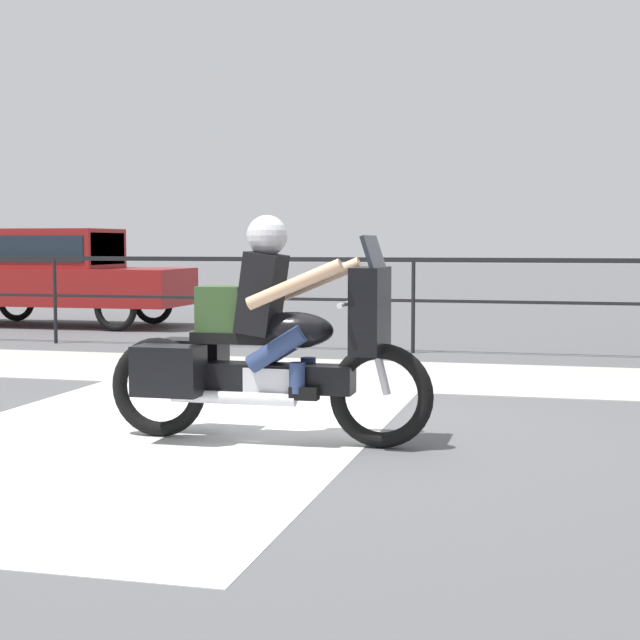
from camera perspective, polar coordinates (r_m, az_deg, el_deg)
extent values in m
plane|color=#565659|center=(7.30, -1.19, -6.73)|extent=(120.00, 120.00, 0.00)
cube|color=#B7B2A8|center=(10.58, 3.65, -3.20)|extent=(44.00, 2.40, 0.01)
cube|color=silver|center=(7.47, -9.60, -6.51)|extent=(3.25, 6.00, 0.01)
cube|color=black|center=(12.63, 5.47, 3.51)|extent=(36.00, 0.04, 0.06)
cube|color=black|center=(12.65, 5.45, 1.13)|extent=(36.00, 0.03, 0.04)
cylinder|color=black|center=(14.33, -15.16, 1.14)|extent=(0.05, 0.05, 1.23)
cylinder|color=black|center=(12.66, 5.45, 0.85)|extent=(0.05, 0.05, 1.23)
torus|color=black|center=(6.82, 3.58, -4.42)|extent=(0.73, 0.11, 0.73)
torus|color=black|center=(7.30, -9.36, -3.88)|extent=(0.73, 0.11, 0.73)
cube|color=black|center=(7.00, -3.12, -3.36)|extent=(1.26, 0.22, 0.20)
cube|color=silver|center=(7.00, -2.86, -3.77)|extent=(0.34, 0.26, 0.26)
ellipsoid|color=black|center=(6.91, -1.55, -0.60)|extent=(0.58, 0.30, 0.26)
cube|color=black|center=(7.02, -4.42, -1.02)|extent=(0.73, 0.28, 0.08)
cube|color=black|center=(6.77, 2.94, 0.57)|extent=(0.20, 0.54, 0.60)
cube|color=#1E232B|center=(6.75, 3.12, 3.94)|extent=(0.10, 0.46, 0.24)
cylinder|color=silver|center=(6.79, 1.78, 1.01)|extent=(0.04, 0.70, 0.04)
cylinder|color=silver|center=(6.93, -5.08, -4.53)|extent=(0.91, 0.09, 0.09)
cube|color=black|center=(6.99, -8.80, -2.93)|extent=(0.48, 0.28, 0.35)
cube|color=black|center=(7.43, -7.37, -2.47)|extent=(0.48, 0.28, 0.35)
cylinder|color=silver|center=(6.79, 3.34, -1.94)|extent=(0.20, 0.06, 0.59)
cube|color=black|center=(6.96, -3.40, 1.55)|extent=(0.32, 0.36, 0.60)
sphere|color=tan|center=(6.93, -3.10, 4.76)|extent=(0.23, 0.23, 0.23)
sphere|color=#B7B7BC|center=(6.93, -3.10, 4.93)|extent=(0.29, 0.29, 0.29)
cylinder|color=navy|center=(6.80, -2.56, -1.70)|extent=(0.44, 0.13, 0.34)
cylinder|color=navy|center=(6.78, -1.34, -3.38)|extent=(0.11, 0.11, 0.21)
cube|color=black|center=(6.79, -0.93, -4.29)|extent=(0.20, 0.10, 0.09)
cylinder|color=navy|center=(7.09, -1.87, -1.44)|extent=(0.44, 0.13, 0.34)
cylinder|color=navy|center=(7.07, -0.69, -3.06)|extent=(0.11, 0.11, 0.21)
cube|color=black|center=(7.07, -0.30, -3.93)|extent=(0.20, 0.10, 0.09)
cylinder|color=tan|center=(6.57, -1.51, 2.07)|extent=(0.68, 0.09, 0.35)
cylinder|color=tan|center=(7.15, -0.22, 2.27)|extent=(0.68, 0.09, 0.35)
cube|color=#2D4723|center=(7.06, -5.72, 0.61)|extent=(0.32, 0.26, 0.33)
cube|color=maroon|center=(17.29, -14.76, 1.91)|extent=(4.32, 1.61, 0.62)
cube|color=maroon|center=(17.40, -15.56, 4.03)|extent=(2.25, 1.41, 0.66)
cube|color=#19232D|center=(16.88, -12.29, 4.08)|extent=(0.04, 1.25, 0.53)
cube|color=#19232D|center=(17.40, -15.56, 4.03)|extent=(2.07, 1.44, 0.43)
torus|color=black|center=(16.04, -11.81, 0.66)|extent=(0.74, 0.11, 0.74)
torus|color=black|center=(17.38, -9.69, 0.98)|extent=(0.74, 0.11, 0.74)
torus|color=black|center=(18.61, -17.27, 1.08)|extent=(0.74, 0.11, 0.74)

